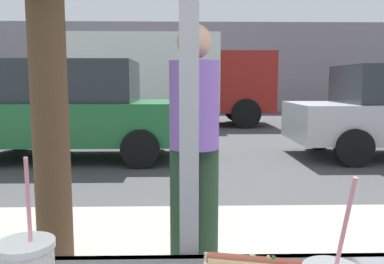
{
  "coord_description": "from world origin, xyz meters",
  "views": [
    {
      "loc": [
        -0.02,
        -0.96,
        1.41
      ],
      "look_at": [
        0.07,
        2.62,
        0.96
      ],
      "focal_mm": 37.22,
      "sensor_mm": 36.0,
      "label": 1
    }
  ],
  "objects": [
    {
      "name": "ground_plane",
      "position": [
        0.0,
        8.0,
        0.0
      ],
      "size": [
        60.0,
        60.0,
        0.0
      ],
      "primitive_type": "plane",
      "color": "#424244"
    },
    {
      "name": "building_facade_far",
      "position": [
        0.0,
        18.58,
        2.09
      ],
      "size": [
        28.0,
        1.2,
        4.19
      ],
      "primitive_type": "cube",
      "color": "gray",
      "rests_on": "ground"
    },
    {
      "name": "parked_car_green",
      "position": [
        -2.03,
        6.38,
        0.9
      ],
      "size": [
        4.32,
        1.97,
        1.79
      ],
      "color": "#236B38",
      "rests_on": "ground"
    },
    {
      "name": "box_truck",
      "position": [
        -0.58,
        12.12,
        1.58
      ],
      "size": [
        6.63,
        2.44,
        2.89
      ],
      "color": "silver",
      "rests_on": "ground"
    },
    {
      "name": "pedestrian",
      "position": [
        0.06,
        1.59,
        1.08
      ],
      "size": [
        0.32,
        0.32,
        1.63
      ],
      "color": "#263F2A",
      "rests_on": "sidewalk_strip"
    }
  ]
}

